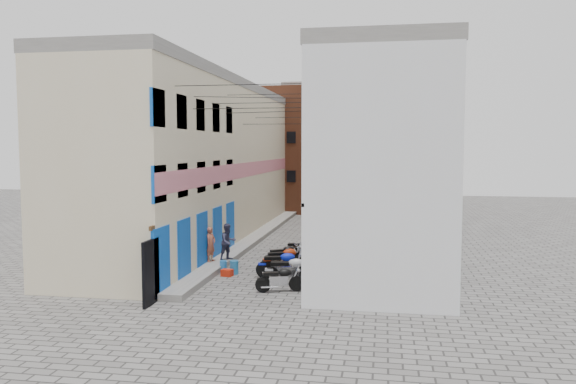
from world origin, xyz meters
The scene contains 21 objects.
ground centered at (0.00, 0.00, 0.00)m, with size 90.00×90.00×0.00m, color #5B5856.
plinth centered at (-2.05, 13.00, 0.12)m, with size 0.90×26.00×0.25m, color slate.
building_left centered at (-4.98, 12.95, 4.50)m, with size 5.10×27.00×9.00m.
building_right centered at (5.00, 13.00, 4.51)m, with size 5.94×26.00×9.00m.
building_far_brick_left centered at (-2.00, 28.00, 5.00)m, with size 6.00×6.00×10.00m, color brown.
building_far_brick_right centered at (3.00, 30.00, 4.00)m, with size 5.00×6.00×8.00m, color brown.
building_far_concrete centered at (0.00, 34.00, 5.50)m, with size 8.00×5.00×11.00m, color slate.
far_shopfront centered at (0.00, 25.20, 1.20)m, with size 2.00×0.30×2.40m, color black.
overhead_wires centered at (0.00, 7.64, 7.12)m, with size 5.80×13.02×1.32m.
motorcycle_a centered at (1.42, 1.95, 0.52)m, with size 0.57×1.80×1.04m, color black, non-canonical shape.
motorcycle_b centered at (1.62, 3.08, 0.62)m, with size 0.68×2.15×1.25m, color #A8A9AD, non-canonical shape.
motorcycle_c centered at (1.09, 4.19, 0.61)m, with size 0.67×2.11×1.22m, color #0C1DBD, non-canonical shape.
motorcycle_d centered at (1.02, 5.20, 0.60)m, with size 0.66×2.09×1.21m, color #A0290B, non-canonical shape.
motorcycle_e centered at (0.86, 6.17, 0.56)m, with size 0.61×1.94×1.12m, color black, non-canonical shape.
motorcycle_f centered at (1.27, 7.21, 0.49)m, with size 0.53×1.68×0.97m, color #ABABAF, non-canonical shape.
motorcycle_g centered at (1.27, 8.09, 0.51)m, with size 0.56×1.78×1.03m, color black, non-canonical shape.
person_a centered at (-2.35, 5.62, 1.01)m, with size 0.55×0.36×1.52m, color #9E5039.
person_b centered at (-1.70, 6.10, 1.06)m, with size 0.79×0.62×1.63m, color #33334C.
water_jug_near centered at (-0.99, 4.47, 0.28)m, with size 0.36×0.36×0.56m, color #206BA3.
water_jug_far centered at (-1.55, 4.81, 0.24)m, with size 0.30×0.30×0.47m, color #287BCB.
red_crate centered at (-1.17, 4.05, 0.14)m, with size 0.44×0.33×0.28m, color red.
Camera 1 is at (5.13, -17.77, 5.28)m, focal length 35.00 mm.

